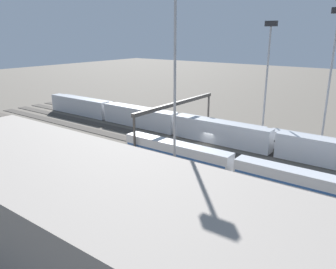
{
  "coord_description": "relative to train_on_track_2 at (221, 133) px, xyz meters",
  "views": [
    {
      "loc": [
        -35.52,
        61.82,
        23.68
      ],
      "look_at": [
        6.56,
        5.29,
        2.5
      ],
      "focal_mm": 35.88,
      "sensor_mm": 36.0,
      "label": 1
    }
  ],
  "objects": [
    {
      "name": "light_mast_2",
      "position": [
        -4.71,
        -12.68,
        14.32
      ],
      "size": [
        2.8,
        0.7,
        26.49
      ],
      "color": "#9EA0A5",
      "rests_on": "ground_plane"
    },
    {
      "name": "track_bed_0",
      "position": [
        2.26,
        -10.0,
        -2.56
      ],
      "size": [
        140.0,
        2.8,
        0.12
      ],
      "primitive_type": "cube",
      "color": "#3D3833",
      "rests_on": "ground_plane"
    },
    {
      "name": "light_mast_0",
      "position": [
        -18.29,
        -12.74,
        15.57
      ],
      "size": [
        2.8,
        0.7,
        28.78
      ],
      "color": "#9EA0A5",
      "rests_on": "ground_plane"
    },
    {
      "name": "ground_plane",
      "position": [
        2.26,
        2.5,
        -2.62
      ],
      "size": [
        400.0,
        400.0,
        0.0
      ],
      "primitive_type": "plane",
      "color": "#60594F"
    },
    {
      "name": "light_mast_1",
      "position": [
        -0.52,
        18.41,
        17.3
      ],
      "size": [
        2.8,
        0.7,
        31.98
      ],
      "color": "#9EA0A5",
      "rests_on": "ground_plane"
    },
    {
      "name": "signal_gantry",
      "position": [
        10.22,
        2.5,
        4.93
      ],
      "size": [
        0.7,
        30.0,
        8.8
      ],
      "color": "#4C4742",
      "rests_on": "ground_plane"
    },
    {
      "name": "maintenance_shed",
      "position": [
        -4.27,
        42.93,
        2.18
      ],
      "size": [
        58.05,
        18.47,
        9.6
      ],
      "primitive_type": "cube",
      "color": "#9E9389",
      "rests_on": "ground_plane"
    },
    {
      "name": "train_on_track_2",
      "position": [
        0.0,
        0.0,
        0.0
      ],
      "size": [
        119.8,
        3.0,
        5.0
      ],
      "color": "silver",
      "rests_on": "ground_plane"
    },
    {
      "name": "track_bed_2",
      "position": [
        2.26,
        0.0,
        -2.56
      ],
      "size": [
        140.0,
        2.8,
        0.12
      ],
      "primitive_type": "cube",
      "color": "#3D3833",
      "rests_on": "ground_plane"
    },
    {
      "name": "track_bed_3",
      "position": [
        2.26,
        5.0,
        -2.56
      ],
      "size": [
        140.0,
        2.8,
        0.12
      ],
      "primitive_type": "cube",
      "color": "#3D3833",
      "rests_on": "ground_plane"
    },
    {
      "name": "track_bed_5",
      "position": [
        2.26,
        15.0,
        -2.56
      ],
      "size": [
        140.0,
        2.8,
        0.12
      ],
      "primitive_type": "cube",
      "color": "#4C443D",
      "rests_on": "ground_plane"
    },
    {
      "name": "track_bed_4",
      "position": [
        2.26,
        10.0,
        -2.56
      ],
      "size": [
        140.0,
        2.8,
        0.12
      ],
      "primitive_type": "cube",
      "color": "#3D3833",
      "rests_on": "ground_plane"
    },
    {
      "name": "train_on_track_5",
      "position": [
        -22.68,
        15.0,
        -0.6
      ],
      "size": [
        71.4,
        3.06,
        3.8
      ],
      "color": "silver",
      "rests_on": "ground_plane"
    },
    {
      "name": "train_on_track_1",
      "position": [
        3.34,
        -5.0,
        -0.61
      ],
      "size": [
        119.8,
        3.06,
        3.8
      ],
      "color": "#B7BABF",
      "rests_on": "ground_plane"
    },
    {
      "name": "track_bed_1",
      "position": [
        2.26,
        -5.0,
        -2.56
      ],
      "size": [
        140.0,
        2.8,
        0.12
      ],
      "primitive_type": "cube",
      "color": "#3D3833",
      "rests_on": "ground_plane"
    }
  ]
}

